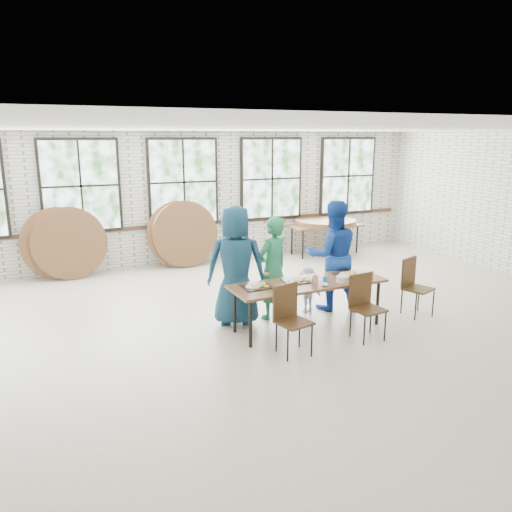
{
  "coord_description": "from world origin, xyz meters",
  "views": [
    {
      "loc": [
        -3.09,
        -6.56,
        2.89
      ],
      "look_at": [
        0.0,
        0.4,
        1.05
      ],
      "focal_mm": 35.0,
      "sensor_mm": 36.0,
      "label": 1
    }
  ],
  "objects_px": {
    "chair_near_right": "(364,301)",
    "storage_table": "(325,227)",
    "dining_table": "(308,285)",
    "chair_near_left": "(289,313)"
  },
  "relations": [
    {
      "from": "chair_near_right",
      "to": "storage_table",
      "type": "relative_size",
      "value": 0.52
    },
    {
      "from": "dining_table",
      "to": "chair_near_right",
      "type": "height_order",
      "value": "chair_near_right"
    },
    {
      "from": "storage_table",
      "to": "dining_table",
      "type": "bearing_deg",
      "value": -122.58
    },
    {
      "from": "dining_table",
      "to": "chair_near_right",
      "type": "distance_m",
      "value": 0.86
    },
    {
      "from": "chair_near_left",
      "to": "storage_table",
      "type": "xyz_separation_m",
      "value": [
        3.54,
        4.85,
        0.13
      ]
    },
    {
      "from": "dining_table",
      "to": "storage_table",
      "type": "bearing_deg",
      "value": 54.58
    },
    {
      "from": "chair_near_left",
      "to": "storage_table",
      "type": "relative_size",
      "value": 0.52
    },
    {
      "from": "dining_table",
      "to": "chair_near_left",
      "type": "xyz_separation_m",
      "value": [
        -0.66,
        -0.65,
        -0.13
      ]
    },
    {
      "from": "dining_table",
      "to": "chair_near_left",
      "type": "distance_m",
      "value": 0.93
    },
    {
      "from": "chair_near_right",
      "to": "dining_table",
      "type": "bearing_deg",
      "value": 126.22
    }
  ]
}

